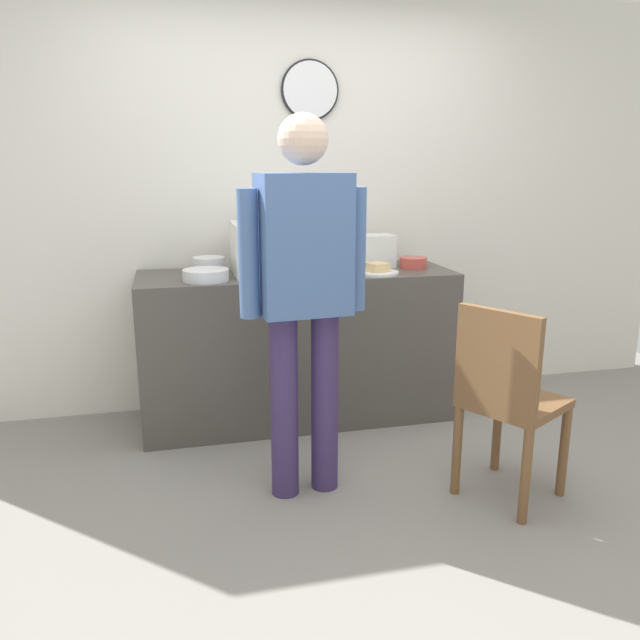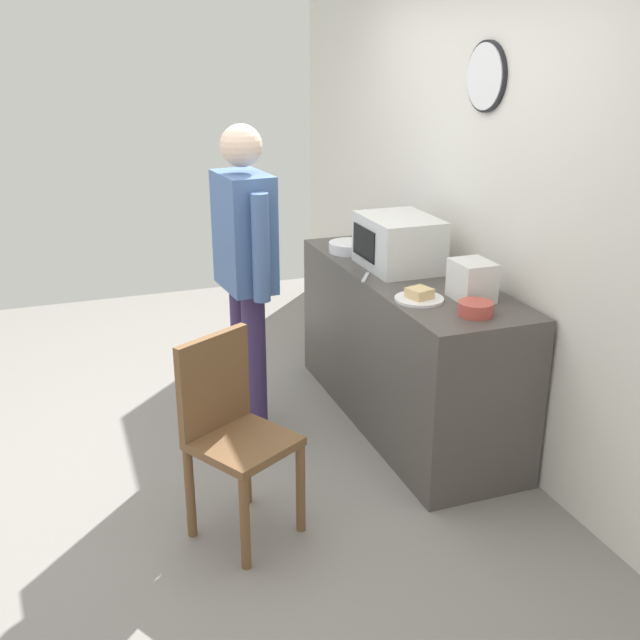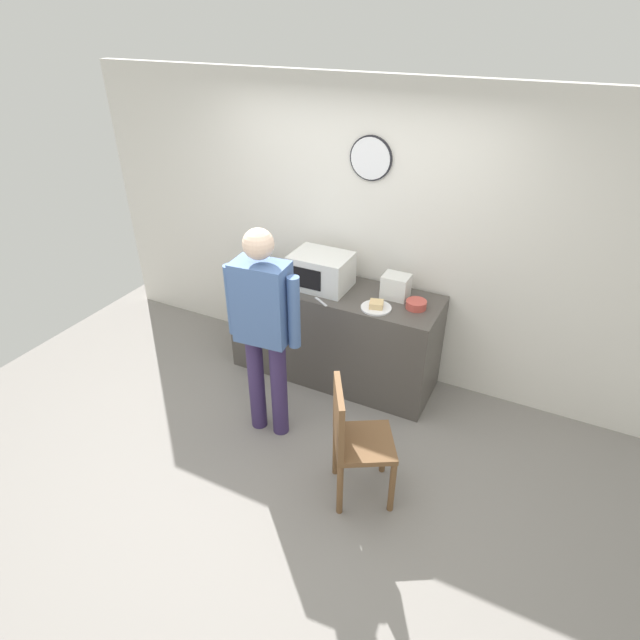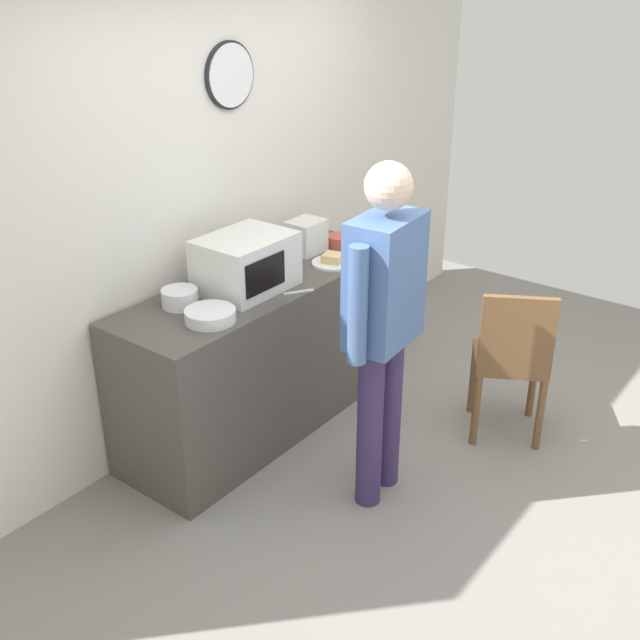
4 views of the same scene
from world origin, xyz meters
name	(u,v)px [view 3 (image 3 of 4)]	position (x,y,z in m)	size (l,w,h in m)	color
ground_plane	(272,460)	(0.00, 0.00, 0.00)	(6.00, 6.00, 0.00)	gray
back_wall	(359,233)	(0.00, 1.60, 1.30)	(5.40, 0.13, 2.60)	silver
kitchen_counter	(334,333)	(-0.05, 1.22, 0.46)	(1.87, 0.62, 0.92)	#4C4742
microwave	(321,271)	(-0.18, 1.21, 1.07)	(0.50, 0.39, 0.30)	silver
sandwich_plate	(376,306)	(0.40, 1.06, 0.94)	(0.25, 0.25, 0.07)	white
salad_bowl	(416,304)	(0.68, 1.21, 0.95)	(0.17, 0.17, 0.07)	#C64C42
cereal_bowl	(272,279)	(-0.60, 1.08, 0.95)	(0.26, 0.26, 0.06)	white
mixing_bowl	(290,268)	(-0.56, 1.33, 0.96)	(0.19, 0.19, 0.09)	white
toaster	(396,286)	(0.47, 1.32, 1.02)	(0.22, 0.18, 0.20)	silver
fork_utensil	(321,302)	(-0.05, 0.95, 0.92)	(0.17, 0.02, 0.01)	silver
spoon_utensil	(313,269)	(-0.40, 1.48, 0.92)	(0.17, 0.02, 0.01)	silver
person_standing	(263,322)	(-0.21, 0.31, 1.03)	(0.59, 0.27, 1.76)	#382956
wooden_chair	(353,438)	(0.67, 0.00, 0.52)	(0.55, 0.55, 0.94)	brown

